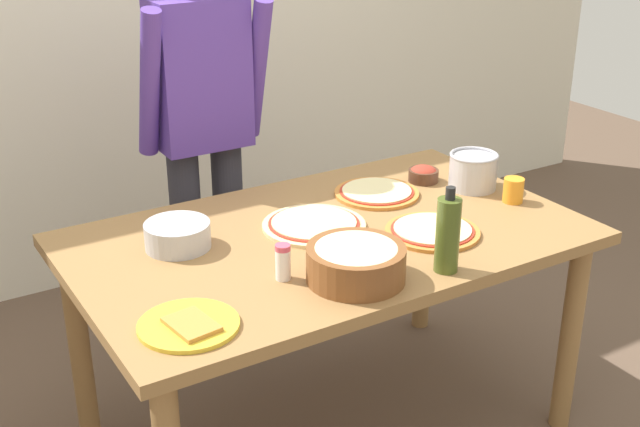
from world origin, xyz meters
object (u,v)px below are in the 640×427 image
at_px(plate_with_slice, 189,325).
at_px(salt_shaker, 283,262).
at_px(olive_oil_bottle, 448,234).
at_px(small_sauce_bowl, 423,174).
at_px(steel_pot, 473,171).
at_px(pizza_raw_on_board, 314,224).
at_px(dining_table, 328,259).
at_px(person_cook, 203,123).
at_px(pizza_second_cooked, 432,231).
at_px(pizza_cooked_on_tray, 377,193).
at_px(popcorn_bowl, 356,260).
at_px(cup_orange, 513,190).
at_px(mixing_bowl_steel, 178,235).

distance_m(plate_with_slice, salt_shaker, 0.35).
distance_m(olive_oil_bottle, salt_shaker, 0.47).
xyz_separation_m(small_sauce_bowl, steel_pot, (0.11, -0.14, 0.04)).
bearing_deg(small_sauce_bowl, pizza_raw_on_board, -165.57).
xyz_separation_m(plate_with_slice, small_sauce_bowl, (1.14, 0.51, 0.02)).
bearing_deg(small_sauce_bowl, dining_table, -159.00).
xyz_separation_m(person_cook, olive_oil_bottle, (0.24, -1.15, -0.07)).
relative_size(dining_table, olive_oil_bottle, 6.25).
distance_m(pizza_raw_on_board, olive_oil_bottle, 0.50).
distance_m(dining_table, pizza_second_cooked, 0.34).
distance_m(pizza_cooked_on_tray, plate_with_slice, 1.04).
bearing_deg(popcorn_bowl, dining_table, 71.83).
height_order(pizza_raw_on_board, salt_shaker, salt_shaker).
distance_m(small_sauce_bowl, cup_orange, 0.35).
bearing_deg(pizza_cooked_on_tray, salt_shaker, -147.12).
bearing_deg(salt_shaker, small_sauce_bowl, 26.34).
bearing_deg(steel_pot, dining_table, -174.40).
distance_m(pizza_raw_on_board, mixing_bowl_steel, 0.44).
bearing_deg(pizza_raw_on_board, pizza_second_cooked, -39.09).
distance_m(pizza_raw_on_board, small_sauce_bowl, 0.57).
xyz_separation_m(pizza_raw_on_board, steel_pot, (0.66, -0.00, 0.06)).
bearing_deg(dining_table, popcorn_bowl, -108.17).
height_order(pizza_second_cooked, salt_shaker, salt_shaker).
height_order(dining_table, mixing_bowl_steel, mixing_bowl_steel).
bearing_deg(pizza_cooked_on_tray, olive_oil_bottle, -105.89).
xyz_separation_m(dining_table, person_cook, (-0.08, 0.76, 0.27)).
bearing_deg(person_cook, steel_pot, -43.47).
bearing_deg(pizza_cooked_on_tray, cup_orange, -39.04).
bearing_deg(popcorn_bowl, mixing_bowl_steel, 126.78).
bearing_deg(popcorn_bowl, plate_with_slice, 179.53).
height_order(pizza_raw_on_board, olive_oil_bottle, olive_oil_bottle).
xyz_separation_m(pizza_raw_on_board, pizza_second_cooked, (0.29, -0.24, -0.00)).
bearing_deg(olive_oil_bottle, pizza_cooked_on_tray, 74.11).
relative_size(dining_table, salt_shaker, 15.09).
xyz_separation_m(plate_with_slice, cup_orange, (1.28, 0.19, 0.03)).
height_order(olive_oil_bottle, steel_pot, olive_oil_bottle).
relative_size(steel_pot, cup_orange, 2.04).
distance_m(small_sauce_bowl, steel_pot, 0.18).
bearing_deg(cup_orange, salt_shaker, -174.88).
relative_size(pizza_second_cooked, mixing_bowl_steel, 1.50).
relative_size(dining_table, mixing_bowl_steel, 8.00).
bearing_deg(cup_orange, person_cook, 131.41).
distance_m(pizza_raw_on_board, pizza_cooked_on_tray, 0.35).
height_order(pizza_raw_on_board, cup_orange, cup_orange).
bearing_deg(pizza_second_cooked, pizza_cooked_on_tray, 83.98).
xyz_separation_m(pizza_second_cooked, small_sauce_bowl, (0.26, 0.38, 0.02)).
bearing_deg(salt_shaker, person_cook, 78.75).
height_order(mixing_bowl_steel, steel_pot, steel_pot).
bearing_deg(pizza_raw_on_board, popcorn_bowl, -103.16).
height_order(dining_table, small_sauce_bowl, small_sauce_bowl).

